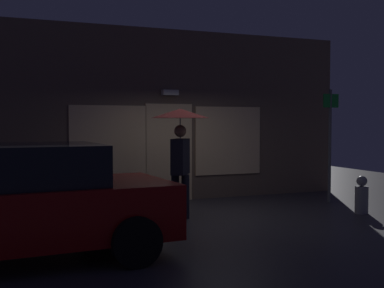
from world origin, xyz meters
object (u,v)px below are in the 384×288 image
Objects in this scene: parked_car at (4,203)px; street_sign_post at (330,139)px; sidewalk_bollard at (156,193)px; fire_hydrant at (362,196)px; person_with_umbrella at (180,133)px.

parked_car is 1.74× the size of street_sign_post.
street_sign_post is at bearing -14.12° from sidewalk_bollard.
parked_car is 7.28m from street_sign_post.
street_sign_post is at bearing 79.41° from fire_hydrant.
person_with_umbrella is 3.51× the size of sidewalk_bollard.
street_sign_post reaches higher than sidewalk_bollard.
street_sign_post is 1.74m from fire_hydrant.
person_with_umbrella reaches higher than parked_car.
person_with_umbrella reaches higher than fire_hydrant.
street_sign_post is at bearing 134.85° from person_with_umbrella.
sidewalk_bollard is at bearing 146.87° from fire_hydrant.
parked_car reaches higher than fire_hydrant.
person_with_umbrella reaches higher than sidewalk_bollard.
parked_car is at bearing -20.46° from person_with_umbrella.
person_with_umbrella is 3.79m from fire_hydrant.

